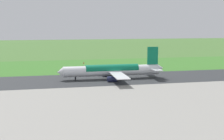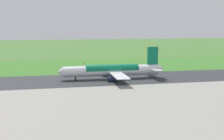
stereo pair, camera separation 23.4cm
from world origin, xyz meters
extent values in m
plane|color=#477233|center=(0.00, 0.00, 0.00)|extent=(800.00, 800.00, 0.00)
cube|color=#2D3033|center=(0.00, 0.00, 0.03)|extent=(600.00, 33.28, 0.06)
cube|color=gray|center=(0.00, 52.19, 0.03)|extent=(440.00, 110.00, 0.05)
cube|color=#3C782B|center=(0.00, -42.90, 0.02)|extent=(600.00, 80.00, 0.04)
cylinder|color=white|center=(0.18, 0.00, 4.20)|extent=(48.06, 5.83, 5.20)
cone|color=white|center=(25.68, -0.34, 4.20)|extent=(3.06, 4.98, 4.94)
cone|color=white|center=(-25.01, 0.33, 4.80)|extent=(3.56, 4.47, 4.42)
cube|color=#0C724C|center=(-20.93, 0.28, 11.30)|extent=(5.61, 0.57, 9.00)
cube|color=white|center=(-20.86, 5.78, 5.00)|extent=(4.12, 9.05, 0.36)
cube|color=white|center=(-21.01, -5.22, 5.00)|extent=(4.12, 9.05, 0.36)
cube|color=white|center=(-0.67, 11.01, 3.80)|extent=(6.29, 22.08, 0.35)
cube|color=white|center=(-0.96, -10.99, 3.80)|extent=(6.29, 22.08, 0.35)
cylinder|color=#23284C|center=(1.78, 7.48, 1.32)|extent=(4.54, 2.86, 2.80)
cylinder|color=#23284C|center=(1.58, -7.52, 1.32)|extent=(4.54, 2.86, 2.80)
cylinder|color=black|center=(18.42, -0.24, 1.71)|extent=(0.70, 0.70, 3.42)
cylinder|color=black|center=(-2.76, 4.04, 1.71)|extent=(0.70, 0.70, 3.42)
cylinder|color=black|center=(-2.87, -3.96, 1.71)|extent=(0.70, 0.70, 3.42)
cylinder|color=#0C724C|center=(0.18, 0.00, 4.72)|extent=(26.47, 5.57, 5.23)
cylinder|color=slate|center=(9.61, -44.12, 1.13)|extent=(0.10, 0.10, 2.26)
cube|color=red|center=(9.61, -44.14, 2.56)|extent=(0.60, 0.04, 0.60)
cone|color=orange|center=(17.21, -43.02, 0.28)|extent=(0.40, 0.40, 0.55)
camera|label=1|loc=(29.07, 138.87, 26.74)|focal=46.16mm
camera|label=2|loc=(28.84, 138.92, 26.74)|focal=46.16mm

